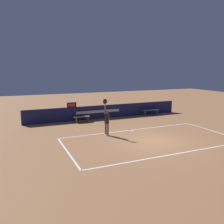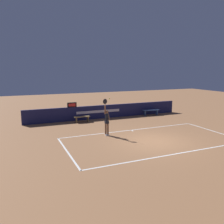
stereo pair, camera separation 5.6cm
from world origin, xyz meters
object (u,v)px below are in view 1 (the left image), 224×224
Objects in this scene: tennis_player at (107,120)px; courtside_bench_far at (151,111)px; tennis_ball at (109,99)px; speed_display at (72,105)px; courtside_bench_near at (82,118)px.

tennis_player reaches higher than courtside_bench_far.
tennis_player is 1.46× the size of courtside_bench_far.
tennis_ball is at bearing -81.18° from tennis_player.
courtside_bench_near is (0.61, -0.82, -1.00)m from speed_display.
courtside_bench_near is at bearing -177.76° from courtside_bench_far.
courtside_bench_far reaches higher than courtside_bench_near.
courtside_bench_far is (7.41, -0.56, -0.97)m from speed_display.
courtside_bench_far is at bearing 2.24° from courtside_bench_near.
speed_display is 5.79m from tennis_ball.
tennis_ball reaches higher than tennis_player.
tennis_ball is at bearing -79.22° from speed_display.
courtside_bench_far is (6.35, 5.02, -2.06)m from tennis_ball.
tennis_ball is (1.06, -5.58, 1.10)m from speed_display.
tennis_ball is at bearing -141.64° from courtside_bench_far.
speed_display is at bearing 126.62° from courtside_bench_near.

